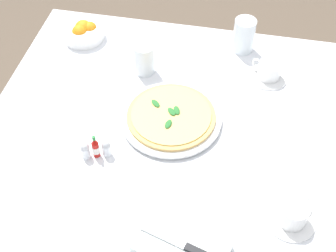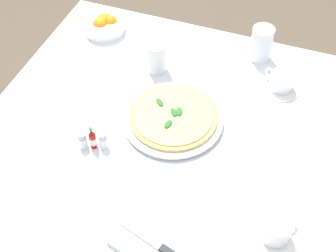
{
  "view_description": "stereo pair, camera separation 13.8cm",
  "coord_description": "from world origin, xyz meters",
  "px_view_note": "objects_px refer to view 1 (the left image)",
  "views": [
    {
      "loc": [
        -0.18,
        0.85,
        1.81
      ],
      "look_at": [
        0.0,
        -0.04,
        0.77
      ],
      "focal_mm": 49.75,
      "sensor_mm": 36.0,
      "label": 1
    },
    {
      "loc": [
        -0.31,
        0.82,
        1.81
      ],
      "look_at": [
        0.0,
        -0.04,
        0.77
      ],
      "focal_mm": 49.75,
      "sensor_mm": 36.0,
      "label": 2
    }
  ],
  "objects_px": {
    "napkin_folded": "(181,247)",
    "salt_shaker": "(85,151)",
    "coffee_cup_near_right": "(293,214)",
    "pepper_shaker": "(106,149)",
    "coffee_cup_back_corner": "(269,71)",
    "water_glass_far_right": "(144,60)",
    "pizza": "(170,115)",
    "water_glass_center_back": "(244,37)",
    "dinner_knife": "(181,244)",
    "pizza_plate": "(170,118)",
    "citrus_bowl": "(83,31)",
    "hot_sauce_bottle": "(96,148)"
  },
  "relations": [
    {
      "from": "napkin_folded",
      "to": "salt_shaker",
      "type": "relative_size",
      "value": 4.43
    },
    {
      "from": "dinner_knife",
      "to": "salt_shaker",
      "type": "height_order",
      "value": "salt_shaker"
    },
    {
      "from": "coffee_cup_back_corner",
      "to": "pepper_shaker",
      "type": "height_order",
      "value": "coffee_cup_back_corner"
    },
    {
      "from": "water_glass_far_right",
      "to": "salt_shaker",
      "type": "distance_m",
      "value": 0.4
    },
    {
      "from": "napkin_folded",
      "to": "dinner_knife",
      "type": "distance_m",
      "value": 0.01
    },
    {
      "from": "coffee_cup_back_corner",
      "to": "dinner_knife",
      "type": "bearing_deg",
      "value": 75.13
    },
    {
      "from": "citrus_bowl",
      "to": "water_glass_far_right",
      "type": "bearing_deg",
      "value": 152.77
    },
    {
      "from": "water_glass_far_right",
      "to": "salt_shaker",
      "type": "bearing_deg",
      "value": 78.1
    },
    {
      "from": "pizza",
      "to": "water_glass_far_right",
      "type": "distance_m",
      "value": 0.24
    },
    {
      "from": "coffee_cup_near_right",
      "to": "pepper_shaker",
      "type": "height_order",
      "value": "coffee_cup_near_right"
    },
    {
      "from": "coffee_cup_near_right",
      "to": "water_glass_far_right",
      "type": "bearing_deg",
      "value": -44.1
    },
    {
      "from": "pizza",
      "to": "coffee_cup_near_right",
      "type": "relative_size",
      "value": 2.08
    },
    {
      "from": "pizza_plate",
      "to": "pepper_shaker",
      "type": "xyz_separation_m",
      "value": [
        0.15,
        0.16,
        0.01
      ]
    },
    {
      "from": "pizza",
      "to": "water_glass_center_back",
      "type": "xyz_separation_m",
      "value": [
        -0.19,
        -0.39,
        0.03
      ]
    },
    {
      "from": "salt_shaker",
      "to": "coffee_cup_near_right",
      "type": "bearing_deg",
      "value": 170.63
    },
    {
      "from": "coffee_cup_back_corner",
      "to": "salt_shaker",
      "type": "relative_size",
      "value": 2.31
    },
    {
      "from": "citrus_bowl",
      "to": "pepper_shaker",
      "type": "height_order",
      "value": "citrus_bowl"
    },
    {
      "from": "pepper_shaker",
      "to": "dinner_knife",
      "type": "bearing_deg",
      "value": 136.18
    },
    {
      "from": "salt_shaker",
      "to": "dinner_knife",
      "type": "bearing_deg",
      "value": 144.03
    },
    {
      "from": "coffee_cup_near_right",
      "to": "napkin_folded",
      "type": "xyz_separation_m",
      "value": [
        0.26,
        0.13,
        -0.02
      ]
    },
    {
      "from": "citrus_bowl",
      "to": "dinner_knife",
      "type": "bearing_deg",
      "value": 123.25
    },
    {
      "from": "water_glass_center_back",
      "to": "napkin_folded",
      "type": "xyz_separation_m",
      "value": [
        0.08,
        0.8,
        -0.04
      ]
    },
    {
      "from": "pizza_plate",
      "to": "coffee_cup_near_right",
      "type": "relative_size",
      "value": 2.36
    },
    {
      "from": "coffee_cup_back_corner",
      "to": "pepper_shaker",
      "type": "xyz_separation_m",
      "value": [
        0.44,
        0.42,
        -0.0
      ]
    },
    {
      "from": "salt_shaker",
      "to": "pepper_shaker",
      "type": "xyz_separation_m",
      "value": [
        -0.06,
        -0.02,
        0.0
      ]
    },
    {
      "from": "coffee_cup_back_corner",
      "to": "coffee_cup_near_right",
      "type": "relative_size",
      "value": 1.0
    },
    {
      "from": "pizza",
      "to": "citrus_bowl",
      "type": "xyz_separation_m",
      "value": [
        0.38,
        -0.34,
        0.0
      ]
    },
    {
      "from": "coffee_cup_near_right",
      "to": "water_glass_center_back",
      "type": "relative_size",
      "value": 1.07
    },
    {
      "from": "napkin_folded",
      "to": "pizza_plate",
      "type": "bearing_deg",
      "value": -57.57
    },
    {
      "from": "pizza_plate",
      "to": "napkin_folded",
      "type": "relative_size",
      "value": 1.23
    },
    {
      "from": "napkin_folded",
      "to": "pepper_shaker",
      "type": "distance_m",
      "value": 0.36
    },
    {
      "from": "water_glass_far_right",
      "to": "dinner_knife",
      "type": "relative_size",
      "value": 0.55
    },
    {
      "from": "water_glass_center_back",
      "to": "pepper_shaker",
      "type": "relative_size",
      "value": 2.16
    },
    {
      "from": "pizza",
      "to": "water_glass_center_back",
      "type": "height_order",
      "value": "water_glass_center_back"
    },
    {
      "from": "salt_shaker",
      "to": "hot_sauce_bottle",
      "type": "bearing_deg",
      "value": -160.35
    },
    {
      "from": "water_glass_far_right",
      "to": "coffee_cup_back_corner",
      "type": "bearing_deg",
      "value": -173.09
    },
    {
      "from": "coffee_cup_back_corner",
      "to": "pepper_shaker",
      "type": "bearing_deg",
      "value": 43.74
    },
    {
      "from": "coffee_cup_near_right",
      "to": "dinner_knife",
      "type": "height_order",
      "value": "coffee_cup_near_right"
    },
    {
      "from": "water_glass_center_back",
      "to": "napkin_folded",
      "type": "relative_size",
      "value": 0.49
    },
    {
      "from": "citrus_bowl",
      "to": "pepper_shaker",
      "type": "distance_m",
      "value": 0.55
    },
    {
      "from": "coffee_cup_back_corner",
      "to": "coffee_cup_near_right",
      "type": "bearing_deg",
      "value": 99.42
    },
    {
      "from": "dinner_knife",
      "to": "salt_shaker",
      "type": "relative_size",
      "value": 3.42
    },
    {
      "from": "pizza_plate",
      "to": "napkin_folded",
      "type": "bearing_deg",
      "value": 104.92
    },
    {
      "from": "coffee_cup_back_corner",
      "to": "water_glass_far_right",
      "type": "bearing_deg",
      "value": 6.91
    },
    {
      "from": "coffee_cup_back_corner",
      "to": "water_glass_center_back",
      "type": "xyz_separation_m",
      "value": [
        0.1,
        -0.13,
        0.03
      ]
    },
    {
      "from": "hot_sauce_bottle",
      "to": "dinner_knife",
      "type": "bearing_deg",
      "value": 140.26
    },
    {
      "from": "pizza",
      "to": "dinner_knife",
      "type": "bearing_deg",
      "value": 104.61
    },
    {
      "from": "coffee_cup_near_right",
      "to": "pepper_shaker",
      "type": "relative_size",
      "value": 2.31
    },
    {
      "from": "salt_shaker",
      "to": "citrus_bowl",
      "type": "bearing_deg",
      "value": -71.33
    },
    {
      "from": "water_glass_far_right",
      "to": "hot_sauce_bottle",
      "type": "xyz_separation_m",
      "value": [
        0.05,
        0.38,
        -0.01
      ]
    }
  ]
}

